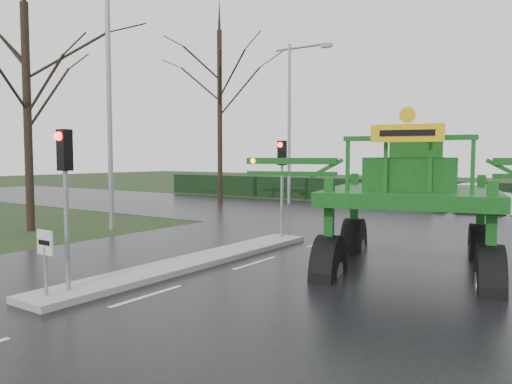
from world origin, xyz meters
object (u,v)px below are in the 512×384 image
Objects in this scene: traffic_signal_mid at (282,168)px; street_light_left_far at (293,109)px; street_light_left_near at (114,80)px; traffic_signal_near at (65,175)px; white_sedan at (480,213)px; crop_sprayer at (332,178)px; keep_left_sign at (45,252)px.

street_light_left_far is at bearing 118.86° from traffic_signal_mid.
traffic_signal_mid is 0.35× the size of street_light_left_near.
white_sedan is at bearing 79.83° from traffic_signal_near.
keep_left_sign is at bearing -135.76° from crop_sprayer.
keep_left_sign is 0.29× the size of white_sedan.
white_sedan is (10.84, 0.99, -5.99)m from street_light_left_far.
traffic_signal_near is 6.27m from crop_sprayer.
street_light_left_near is (-6.89, 7.50, 4.93)m from keep_left_sign.
keep_left_sign is 0.14× the size of street_light_left_far.
traffic_signal_mid is 7.83m from street_light_left_near.
traffic_signal_near is 0.35× the size of street_light_left_near.
keep_left_sign is at bearing -72.22° from street_light_left_far.
keep_left_sign is 6.81m from crop_sprayer.
street_light_left_near is at bearing 156.13° from crop_sprayer.
traffic_signal_near is 0.75× the size of white_sedan.
street_light_left_far is 19.28m from crop_sprayer.
traffic_signal_mid is (0.00, 8.50, 0.00)m from traffic_signal_near.
traffic_signal_near is 0.39× the size of crop_sprayer.
crop_sprayer is 17.00m from white_sedan.
street_light_left_near and street_light_left_far have the same top height.
street_light_left_far is at bearing 90.00° from street_light_left_near.
traffic_signal_near is at bearing -45.47° from street_light_left_near.
street_light_left_near is 1.00× the size of street_light_left_far.
street_light_left_near is at bearing 136.29° from white_sedan.
keep_left_sign is at bearing -90.00° from traffic_signal_mid.
white_sedan is at bearing 74.64° from crop_sprayer.
crop_sprayer is (3.52, 5.18, -0.17)m from traffic_signal_near.
traffic_signal_mid is 0.75× the size of white_sedan.
street_light_left_near is (-6.89, -1.49, 3.40)m from traffic_signal_mid.
keep_left_sign is 0.15× the size of crop_sprayer.
keep_left_sign is at bearing 162.22° from white_sedan.
white_sedan is at bearing 80.05° from keep_left_sign.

